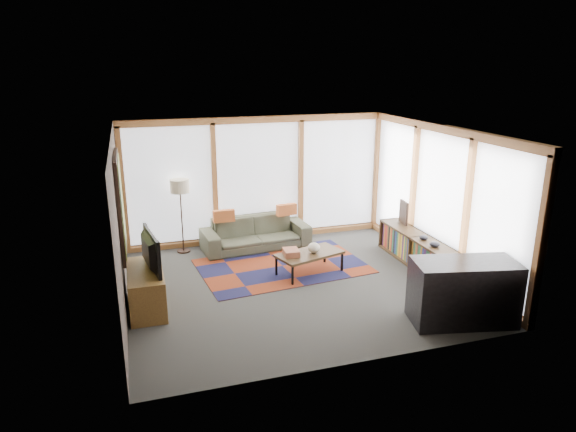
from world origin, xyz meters
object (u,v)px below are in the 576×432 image
object	(u,v)px
television	(145,251)
sofa	(256,233)
tv_console	(146,289)
coffee_table	(309,263)
floor_lamp	(182,216)
bar_counter	(463,292)
bookshelf	(418,251)

from	to	relation	value
television	sofa	bearing A→B (deg)	-54.92
tv_console	coffee_table	bearing A→B (deg)	10.51
floor_lamp	tv_console	xyz separation A→B (m)	(-0.80, -2.30, -0.43)
tv_console	television	bearing A→B (deg)	27.24
tv_console	floor_lamp	bearing A→B (deg)	70.83
floor_lamp	coffee_table	distance (m)	2.75
television	bar_counter	world-z (taller)	television
floor_lamp	bookshelf	bearing A→B (deg)	-26.63
floor_lamp	television	world-z (taller)	floor_lamp
bar_counter	coffee_table	bearing A→B (deg)	135.41
floor_lamp	bookshelf	xyz separation A→B (m)	(4.07, -2.04, -0.45)
coffee_table	television	xyz separation A→B (m)	(-2.80, -0.51, 0.72)
tv_console	bar_counter	distance (m)	4.71
floor_lamp	tv_console	bearing A→B (deg)	-109.17
sofa	bar_counter	size ratio (longest dim) A/B	1.47
television	bookshelf	bearing A→B (deg)	-95.26
coffee_table	bookshelf	distance (m)	2.06
tv_console	television	size ratio (longest dim) A/B	1.23
floor_lamp	bar_counter	world-z (taller)	floor_lamp
sofa	television	world-z (taller)	television
sofa	television	bearing A→B (deg)	-141.66
bar_counter	floor_lamp	bearing A→B (deg)	143.15
floor_lamp	coffee_table	xyz separation A→B (m)	(2.03, -1.78, -0.54)
coffee_table	tv_console	distance (m)	2.88
sofa	bar_counter	xyz separation A→B (m)	(2.12, -3.90, 0.15)
coffee_table	television	size ratio (longest dim) A/B	1.15
sofa	coffee_table	bearing A→B (deg)	-74.03
sofa	floor_lamp	xyz separation A→B (m)	(-1.43, 0.21, 0.43)
sofa	tv_console	world-z (taller)	sofa
floor_lamp	bookshelf	distance (m)	4.57
sofa	tv_console	size ratio (longest dim) A/B	1.73
bookshelf	television	bearing A→B (deg)	-177.05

